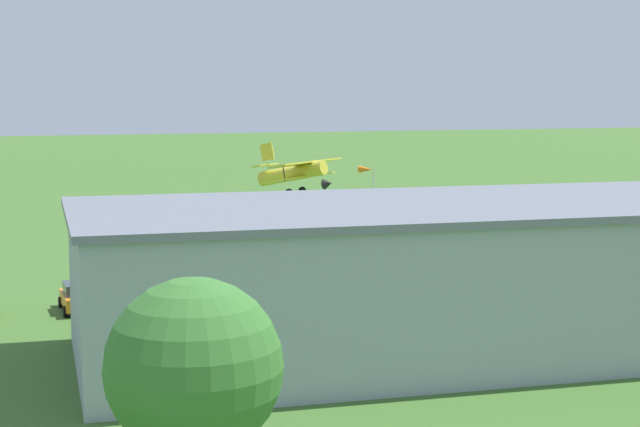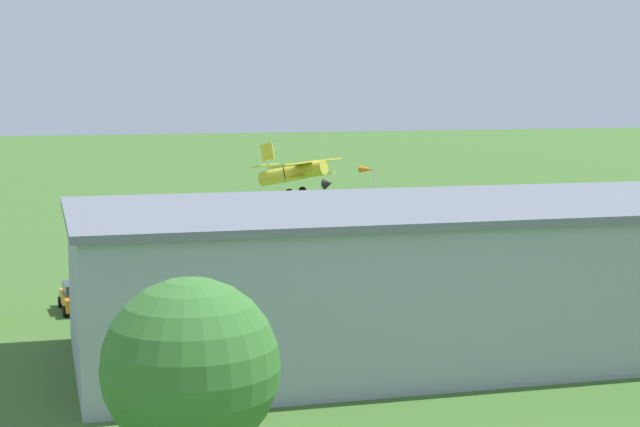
{
  "view_description": "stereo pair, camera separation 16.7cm",
  "coord_description": "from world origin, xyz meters",
  "px_view_note": "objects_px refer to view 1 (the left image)",
  "views": [
    {
      "loc": [
        23.56,
        83.61,
        13.24
      ],
      "look_at": [
        2.28,
        13.93,
        4.25
      ],
      "focal_mm": 58.67,
      "sensor_mm": 36.0,
      "label": 1
    },
    {
      "loc": [
        23.4,
        83.66,
        13.24
      ],
      "look_at": [
        2.28,
        13.93,
        4.25
      ],
      "focal_mm": 58.67,
      "sensor_mm": 36.0,
      "label": 2
    }
  ],
  "objects_px": {
    "car_orange": "(78,297)",
    "person_by_parked_cars": "(209,276)",
    "person_walking_on_apron": "(399,261)",
    "tree_behind_hangar_left": "(194,367)",
    "hangar": "(450,276)",
    "biplane": "(296,173)",
    "windsock": "(367,175)",
    "person_at_fence_line": "(184,277)",
    "car_green": "(578,267)",
    "person_near_hangar_door": "(197,280)"
  },
  "relations": [
    {
      "from": "car_orange",
      "to": "person_by_parked_cars",
      "type": "height_order",
      "value": "person_by_parked_cars"
    },
    {
      "from": "person_walking_on_apron",
      "to": "tree_behind_hangar_left",
      "type": "relative_size",
      "value": 0.21
    },
    {
      "from": "hangar",
      "to": "biplane",
      "type": "bearing_deg",
      "value": -90.44
    },
    {
      "from": "tree_behind_hangar_left",
      "to": "windsock",
      "type": "bearing_deg",
      "value": -114.68
    },
    {
      "from": "biplane",
      "to": "person_at_fence_line",
      "type": "relative_size",
      "value": 4.22
    },
    {
      "from": "biplane",
      "to": "car_green",
      "type": "height_order",
      "value": "biplane"
    },
    {
      "from": "car_green",
      "to": "person_walking_on_apron",
      "type": "bearing_deg",
      "value": -29.25
    },
    {
      "from": "person_near_hangar_door",
      "to": "tree_behind_hangar_left",
      "type": "bearing_deg",
      "value": 79.67
    },
    {
      "from": "windsock",
      "to": "car_green",
      "type": "bearing_deg",
      "value": 111.21
    },
    {
      "from": "person_at_fence_line",
      "to": "windsock",
      "type": "relative_size",
      "value": 0.28
    },
    {
      "from": "person_at_fence_line",
      "to": "windsock",
      "type": "height_order",
      "value": "windsock"
    },
    {
      "from": "person_near_hangar_door",
      "to": "tree_behind_hangar_left",
      "type": "height_order",
      "value": "tree_behind_hangar_left"
    },
    {
      "from": "hangar",
      "to": "person_at_fence_line",
      "type": "distance_m",
      "value": 21.56
    },
    {
      "from": "hangar",
      "to": "person_by_parked_cars",
      "type": "bearing_deg",
      "value": -65.8
    },
    {
      "from": "hangar",
      "to": "car_orange",
      "type": "height_order",
      "value": "hangar"
    },
    {
      "from": "car_green",
      "to": "person_walking_on_apron",
      "type": "relative_size",
      "value": 2.87
    },
    {
      "from": "person_at_fence_line",
      "to": "person_by_parked_cars",
      "type": "height_order",
      "value": "person_at_fence_line"
    },
    {
      "from": "car_green",
      "to": "car_orange",
      "type": "xyz_separation_m",
      "value": [
        33.52,
        0.46,
        0.06
      ]
    },
    {
      "from": "hangar",
      "to": "windsock",
      "type": "bearing_deg",
      "value": -103.04
    },
    {
      "from": "tree_behind_hangar_left",
      "to": "car_orange",
      "type": "bearing_deg",
      "value": -87.74
    },
    {
      "from": "biplane",
      "to": "tree_behind_hangar_left",
      "type": "height_order",
      "value": "biplane"
    },
    {
      "from": "hangar",
      "to": "person_by_parked_cars",
      "type": "xyz_separation_m",
      "value": [
        8.6,
        -19.14,
        -2.9
      ]
    },
    {
      "from": "hangar",
      "to": "person_near_hangar_door",
      "type": "relative_size",
      "value": 21.86
    },
    {
      "from": "car_orange",
      "to": "biplane",
      "type": "bearing_deg",
      "value": -139.62
    },
    {
      "from": "person_at_fence_line",
      "to": "windsock",
      "type": "distance_m",
      "value": 25.61
    },
    {
      "from": "hangar",
      "to": "windsock",
      "type": "height_order",
      "value": "hangar"
    },
    {
      "from": "car_green",
      "to": "person_by_parked_cars",
      "type": "xyz_separation_m",
      "value": [
        24.87,
        -4.09,
        0.05
      ]
    },
    {
      "from": "person_at_fence_line",
      "to": "person_near_hangar_door",
      "type": "height_order",
      "value": "person_at_fence_line"
    },
    {
      "from": "car_green",
      "to": "person_walking_on_apron",
      "type": "distance_m",
      "value": 12.34
    },
    {
      "from": "car_green",
      "to": "person_at_fence_line",
      "type": "height_order",
      "value": "person_at_fence_line"
    },
    {
      "from": "hangar",
      "to": "person_by_parked_cars",
      "type": "distance_m",
      "value": 21.18
    },
    {
      "from": "biplane",
      "to": "tree_behind_hangar_left",
      "type": "xyz_separation_m",
      "value": [
        16.23,
        46.57,
        -1.71
      ]
    },
    {
      "from": "biplane",
      "to": "person_near_hangar_door",
      "type": "relative_size",
      "value": 4.37
    },
    {
      "from": "biplane",
      "to": "car_orange",
      "type": "relative_size",
      "value": 1.79
    },
    {
      "from": "car_green",
      "to": "person_walking_on_apron",
      "type": "xyz_separation_m",
      "value": [
        10.77,
        -6.03,
        -0.02
      ]
    },
    {
      "from": "person_walking_on_apron",
      "to": "person_near_hangar_door",
      "type": "relative_size",
      "value": 0.92
    },
    {
      "from": "person_walking_on_apron",
      "to": "tree_behind_hangar_left",
      "type": "bearing_deg",
      "value": 60.62
    },
    {
      "from": "person_by_parked_cars",
      "to": "windsock",
      "type": "xyz_separation_m",
      "value": [
        -16.86,
        -16.54,
        4.8
      ]
    },
    {
      "from": "person_walking_on_apron",
      "to": "hangar",
      "type": "bearing_deg",
      "value": 75.36
    },
    {
      "from": "car_orange",
      "to": "person_at_fence_line",
      "type": "xyz_separation_m",
      "value": [
        -6.93,
        -4.13,
        0.03
      ]
    },
    {
      "from": "person_at_fence_line",
      "to": "car_green",
      "type": "bearing_deg",
      "value": 172.15
    },
    {
      "from": "person_walking_on_apron",
      "to": "car_orange",
      "type": "bearing_deg",
      "value": 15.92
    },
    {
      "from": "car_orange",
      "to": "person_near_hangar_door",
      "type": "bearing_deg",
      "value": -157.14
    },
    {
      "from": "biplane",
      "to": "car_green",
      "type": "bearing_deg",
      "value": 138.08
    },
    {
      "from": "person_walking_on_apron",
      "to": "person_by_parked_cars",
      "type": "xyz_separation_m",
      "value": [
        14.11,
        1.94,
        0.07
      ]
    },
    {
      "from": "person_near_hangar_door",
      "to": "person_at_fence_line",
      "type": "bearing_deg",
      "value": -53.48
    },
    {
      "from": "car_orange",
      "to": "windsock",
      "type": "bearing_deg",
      "value": -140.42
    },
    {
      "from": "person_walking_on_apron",
      "to": "windsock",
      "type": "relative_size",
      "value": 0.25
    },
    {
      "from": "biplane",
      "to": "person_by_parked_cars",
      "type": "bearing_deg",
      "value": 49.44
    },
    {
      "from": "car_orange",
      "to": "person_at_fence_line",
      "type": "bearing_deg",
      "value": -149.24
    }
  ]
}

